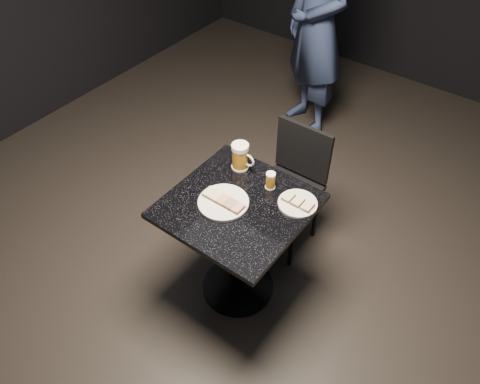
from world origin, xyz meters
name	(u,v)px	position (x,y,z in m)	size (l,w,h in m)	color
floor	(238,287)	(0.00, 0.00, 0.00)	(6.00, 6.00, 0.00)	black
plate_large	(223,202)	(-0.06, -0.04, 0.76)	(0.26, 0.26, 0.01)	white
plate_small	(298,204)	(0.25, 0.18, 0.76)	(0.20, 0.20, 0.01)	silver
patron	(318,25)	(-0.55, 1.73, 0.91)	(0.67, 0.44, 1.83)	navy
table	(238,234)	(0.00, 0.00, 0.51)	(0.70, 0.70, 0.75)	black
beer_mug	(241,156)	(-0.16, 0.24, 0.83)	(0.14, 0.10, 0.16)	white
beer_tumbler	(271,181)	(0.06, 0.20, 0.80)	(0.06, 0.06, 0.10)	silver
chair	(292,181)	(0.00, 0.56, 0.50)	(0.37, 0.37, 0.85)	black
canapes_on_plate_large	(223,200)	(-0.06, -0.04, 0.77)	(0.24, 0.07, 0.02)	#4C3521
canapes_on_plate_small	(298,201)	(0.25, 0.18, 0.77)	(0.16, 0.07, 0.02)	#4C3521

